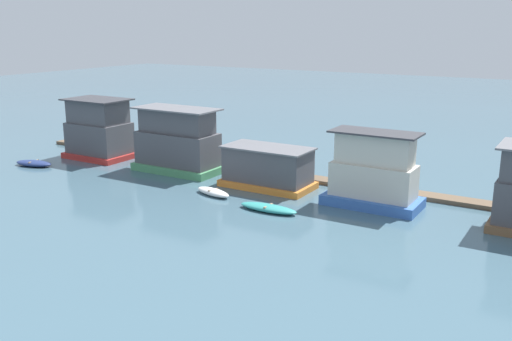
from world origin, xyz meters
TOP-DOWN VIEW (x-y plane):
  - ground_plane at (0.00, 0.00)m, footprint 200.00×200.00m
  - dock_walkway at (0.00, 3.15)m, footprint 51.00×1.43m
  - houseboat_red at (-17.28, 0.48)m, footprint 5.80×4.02m
  - houseboat_green at (-8.17, 0.21)m, footprint 7.22×3.50m
  - houseboat_orange at (0.45, -0.10)m, footprint 6.71×3.46m
  - houseboat_blue at (8.61, -0.40)m, footprint 6.28×3.23m
  - dinghy_navy at (-19.76, -4.76)m, footprint 3.63×2.06m
  - dinghy_white at (-1.77, -3.90)m, footprint 3.25×1.70m
  - dinghy_teal at (3.31, -4.96)m, footprint 4.05×1.30m
  - mooring_post_far_left at (10.35, 2.18)m, footprint 0.26×0.26m
  - mooring_post_far_right at (-10.92, 2.18)m, footprint 0.31×0.31m
  - mooring_post_centre at (-18.94, 2.18)m, footprint 0.26×0.26m

SIDE VIEW (x-z plane):
  - ground_plane at x=0.00m, z-range 0.00..0.00m
  - dock_walkway at x=0.00m, z-range 0.00..0.30m
  - dinghy_teal at x=3.31m, z-range 0.00..0.43m
  - dinghy_navy at x=-19.76m, z-range 0.00..0.48m
  - dinghy_white at x=-1.77m, z-range 0.00..0.48m
  - mooring_post_far_left at x=10.35m, z-range 0.00..1.25m
  - mooring_post_far_right at x=-10.92m, z-range 0.00..1.64m
  - mooring_post_centre at x=-18.94m, z-range 0.00..1.69m
  - houseboat_orange at x=0.45m, z-range -0.04..2.99m
  - houseboat_blue at x=8.61m, z-range -0.33..4.66m
  - houseboat_green at x=-8.17m, z-range -0.23..4.97m
  - houseboat_red at x=-17.28m, z-range -0.17..5.13m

